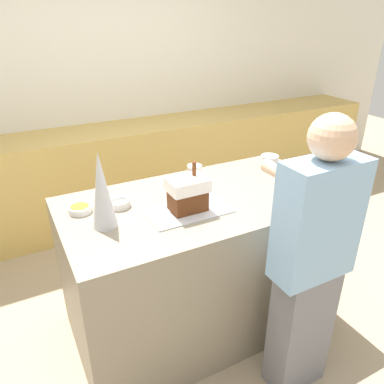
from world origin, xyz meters
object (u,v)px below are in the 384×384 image
(candy_bowl_near_tray_left, at_px, (80,209))
(baking_tray, at_px, (188,210))
(mug, at_px, (195,171))
(candy_bowl_far_left, at_px, (180,179))
(person, at_px, (310,264))
(decorative_tree, at_px, (102,190))
(candy_bowl_beside_tree, at_px, (270,158))
(gingerbread_house, at_px, (188,193))
(candy_bowl_center_rear, at_px, (119,203))

(candy_bowl_near_tray_left, bearing_deg, baking_tray, -26.25)
(baking_tray, distance_m, mug, 0.51)
(baking_tray, distance_m, candy_bowl_near_tray_left, 0.61)
(candy_bowl_far_left, height_order, person, person)
(decorative_tree, bearing_deg, candy_bowl_beside_tree, 15.04)
(gingerbread_house, height_order, candy_bowl_beside_tree, gingerbread_house)
(baking_tray, relative_size, person, 0.30)
(candy_bowl_near_tray_left, relative_size, mug, 1.31)
(candy_bowl_near_tray_left, height_order, candy_bowl_far_left, candy_bowl_far_left)
(mug, bearing_deg, candy_bowl_center_rear, -161.87)
(gingerbread_house, distance_m, candy_bowl_beside_tree, 1.01)
(candy_bowl_far_left, xyz_separation_m, mug, (0.14, 0.06, 0.01))
(mug, height_order, person, person)
(baking_tray, relative_size, candy_bowl_beside_tree, 3.59)
(baking_tray, bearing_deg, mug, 57.61)
(baking_tray, xyz_separation_m, candy_bowl_center_rear, (-0.33, 0.23, 0.02))
(decorative_tree, distance_m, person, 1.12)
(gingerbread_house, distance_m, candy_bowl_far_left, 0.39)
(candy_bowl_near_tray_left, distance_m, mug, 0.83)
(baking_tray, relative_size, decorative_tree, 1.14)
(candy_bowl_beside_tree, xyz_separation_m, candy_bowl_near_tray_left, (-1.46, -0.16, -0.00))
(candy_bowl_center_rear, relative_size, candy_bowl_beside_tree, 0.98)
(candy_bowl_far_left, bearing_deg, person, -73.96)
(candy_bowl_near_tray_left, height_order, person, person)
(baking_tray, xyz_separation_m, candy_bowl_near_tray_left, (-0.54, 0.27, 0.02))
(baking_tray, height_order, candy_bowl_near_tray_left, candy_bowl_near_tray_left)
(decorative_tree, distance_m, mug, 0.84)
(candy_bowl_beside_tree, distance_m, candy_bowl_near_tray_left, 1.47)
(gingerbread_house, xyz_separation_m, decorative_tree, (-0.46, 0.05, 0.10))
(candy_bowl_far_left, bearing_deg, baking_tray, -109.45)
(candy_bowl_center_rear, height_order, candy_bowl_far_left, candy_bowl_far_left)
(gingerbread_house, xyz_separation_m, candy_bowl_center_rear, (-0.33, 0.23, -0.09))
(candy_bowl_far_left, bearing_deg, mug, 24.32)
(candy_bowl_near_tray_left, xyz_separation_m, candy_bowl_far_left, (0.67, 0.09, 0.01))
(gingerbread_house, distance_m, candy_bowl_near_tray_left, 0.61)
(candy_bowl_center_rear, distance_m, mug, 0.63)
(candy_bowl_near_tray_left, bearing_deg, decorative_tree, -68.55)
(decorative_tree, xyz_separation_m, candy_bowl_center_rear, (0.13, 0.18, -0.18))
(decorative_tree, distance_m, candy_bowl_near_tray_left, 0.30)
(gingerbread_house, xyz_separation_m, mug, (0.27, 0.43, -0.07))
(gingerbread_house, height_order, person, person)
(gingerbread_house, bearing_deg, baking_tray, -155.48)
(candy_bowl_beside_tree, height_order, candy_bowl_near_tray_left, candy_bowl_beside_tree)
(baking_tray, relative_size, mug, 4.74)
(baking_tray, height_order, gingerbread_house, gingerbread_house)
(baking_tray, relative_size, candy_bowl_near_tray_left, 3.63)
(candy_bowl_beside_tree, relative_size, candy_bowl_far_left, 1.27)
(candy_bowl_beside_tree, bearing_deg, candy_bowl_far_left, -175.51)
(candy_bowl_beside_tree, bearing_deg, candy_bowl_center_rear, -171.15)
(candy_bowl_far_left, bearing_deg, candy_bowl_beside_tree, 4.49)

